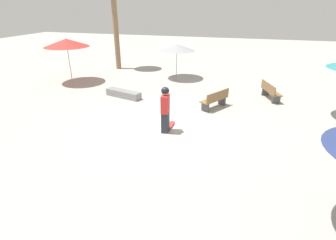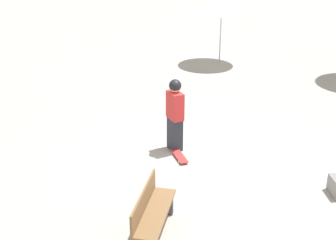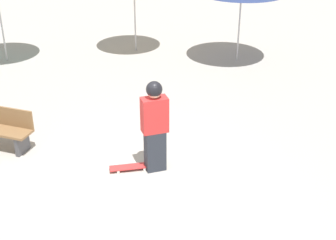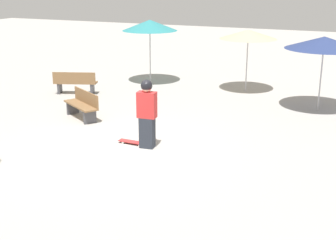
{
  "view_description": "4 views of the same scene",
  "coord_description": "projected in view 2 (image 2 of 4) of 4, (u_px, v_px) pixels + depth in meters",
  "views": [
    {
      "loc": [
        -9.34,
        -3.05,
        4.52
      ],
      "look_at": [
        -1.21,
        -0.72,
        0.73
      ],
      "focal_mm": 28.0,
      "sensor_mm": 36.0,
      "label": 1
    },
    {
      "loc": [
        8.9,
        -4.02,
        5.14
      ],
      "look_at": [
        -0.79,
        -0.62,
        0.76
      ],
      "focal_mm": 50.0,
      "sensor_mm": 36.0,
      "label": 2
    },
    {
      "loc": [
        0.65,
        6.93,
        4.85
      ],
      "look_at": [
        -1.05,
        -0.9,
        0.78
      ],
      "focal_mm": 50.0,
      "sensor_mm": 36.0,
      "label": 3
    },
    {
      "loc": [
        -5.79,
        9.7,
        4.23
      ],
      "look_at": [
        -1.11,
        -0.87,
        0.68
      ],
      "focal_mm": 50.0,
      "sensor_mm": 36.0,
      "label": 4
    }
  ],
  "objects": [
    {
      "name": "skateboard",
      "position": [
        179.0,
        155.0,
        11.0
      ],
      "size": [
        0.8,
        0.22,
        0.07
      ],
      "rotation": [
        0.0,
        0.0,
        -0.02
      ],
      "color": "red",
      "rests_on": "ground_plane"
    },
    {
      "name": "shade_umbrella_white",
      "position": [
        222.0,
        7.0,
        17.51
      ],
      "size": [
        2.13,
        2.13,
        2.38
      ],
      "color": "#B7B7BC",
      "rests_on": "ground_plane"
    },
    {
      "name": "bench_far",
      "position": [
        152.0,
        212.0,
        8.21
      ],
      "size": [
        1.6,
        1.21,
        0.85
      ],
      "rotation": [
        0.0,
        0.0,
        5.74
      ],
      "color": "#47474C",
      "rests_on": "ground_plane"
    },
    {
      "name": "skater_main",
      "position": [
        175.0,
        113.0,
        11.06
      ],
      "size": [
        0.5,
        0.31,
        1.78
      ],
      "rotation": [
        0.0,
        0.0,
        0.11
      ],
      "color": "#282D38",
      "rests_on": "ground_plane"
    },
    {
      "name": "ground_plane",
      "position": [
        204.0,
        159.0,
        10.97
      ],
      "size": [
        60.0,
        60.0,
        0.0
      ],
      "primitive_type": "plane",
      "color": "#ADA8A0"
    }
  ]
}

